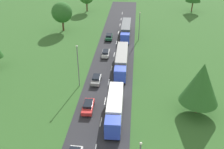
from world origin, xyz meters
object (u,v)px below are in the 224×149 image
Objects in this scene: car_second at (88,106)px; tree_ash at (201,83)px; lamppost_second at (78,64)px; truck_lead at (115,107)px; truck_second at (122,60)px; car_fourth at (106,53)px; tree_birch at (62,12)px; car_fifth at (109,37)px; lamppost_third at (139,24)px; car_third at (96,79)px; truck_third at (126,30)px.

car_second is 0.47× the size of tree_ash.
lamppost_second is at bearing 162.87° from tree_ash.
truck_second is at bearing 89.72° from truck_lead.
tree_birch is (-15.13, 17.14, 4.90)m from car_fourth.
car_fifth is 9.28m from lamppost_third.
lamppost_second is at bearing -97.84° from car_fifth.
lamppost_third reaches higher than car_third.
tree_birch is (-19.47, 23.29, 3.60)m from truck_second.
lamppost_second is at bearing -70.23° from tree_birch.
truck_second reaches higher than car_fourth.
car_fourth is 0.48× the size of lamppost_second.
truck_second is 1.63× the size of lamppost_second.
lamppost_third is 0.91× the size of tree_birch.
tree_birch reaches higher than truck_second.
lamppost_third is (3.79, -1.96, 2.35)m from truck_third.
truck_third is 14.54m from car_fourth.
car_fourth is at bearing -48.56° from tree_birch.
car_fifth is (-4.54, 35.17, -1.30)m from truck_lead.
car_third is 33.82m from tree_birch.
car_fourth is at bearing -107.71° from truck_third.
truck_lead is 12.89m from lamppost_second.
car_fourth is 15.44m from lamppost_second.
truck_third is 1.53× the size of tree_birch.
car_fourth is at bearing 88.43° from car_second.
car_fourth is 28.57m from tree_ash.
lamppost_second is at bearing 111.75° from car_second.
tree_ash is (14.01, -35.02, 3.84)m from truck_third.
tree_birch is at bearing 131.17° from tree_ash.
tree_ash reaches higher than truck_lead.
truck_second is at bearing -90.20° from truck_third.
lamppost_second is 28.83m from lamppost_third.
car_second is (-5.02, -36.17, -1.32)m from truck_third.
truck_lead reaches higher than car_second.
lamppost_second is (-8.05, 9.65, 2.85)m from truck_lead.
truck_third is 29.48m from lamppost_second.
car_second is (-4.86, 1.65, -1.30)m from truck_lead.
lamppost_second reaches higher than truck_third.
car_fifth is (0.21, 24.09, -0.01)m from car_third.
truck_lead is at bearing -64.79° from tree_birch.
car_second is 9.56m from lamppost_second.
tree_birch is at bearing 129.89° from truck_second.
truck_third reaches higher than car_third.
tree_ash is (14.16, 2.80, 3.86)m from truck_lead.
lamppost_third reaches higher than truck_third.
tree_ash reaches higher than car_third.
truck_lead is 37.82m from truck_third.
tree_ash reaches higher than car_second.
truck_third is 3.00× the size of car_second.
truck_lead is at bearing -90.28° from truck_second.
lamppost_second reaches higher than car_third.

